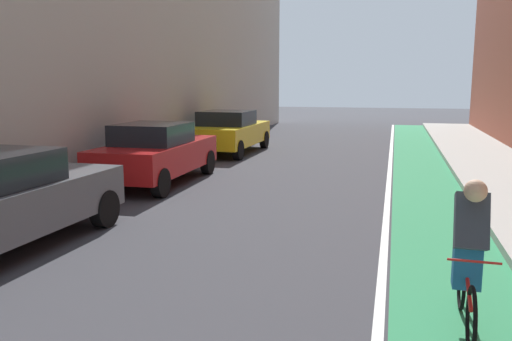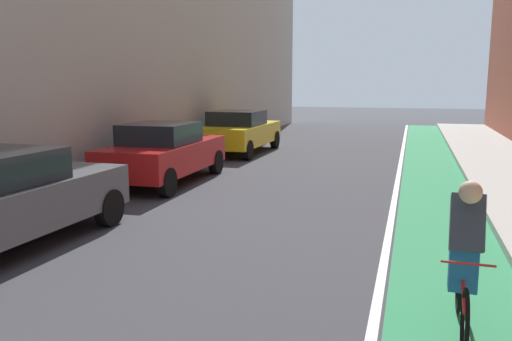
# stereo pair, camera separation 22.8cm
# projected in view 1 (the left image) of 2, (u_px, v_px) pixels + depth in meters

# --- Properties ---
(ground_plane) EXTENTS (88.18, 88.18, 0.00)m
(ground_plane) POSITION_uv_depth(u_px,v_px,m) (268.00, 200.00, 11.51)
(ground_plane) COLOR #38383D
(bike_lane_paint) EXTENTS (1.60, 40.08, 0.00)m
(bike_lane_paint) POSITION_uv_depth(u_px,v_px,m) (427.00, 190.00, 12.56)
(bike_lane_paint) COLOR #2D8451
(bike_lane_paint) RESTS_ON ground
(lane_divider_stripe) EXTENTS (0.12, 40.08, 0.00)m
(lane_divider_stripe) POSITION_uv_depth(u_px,v_px,m) (388.00, 188.00, 12.78)
(lane_divider_stripe) COLOR white
(lane_divider_stripe) RESTS_ON ground
(parked_sedan_red) EXTENTS (1.88, 4.32, 1.53)m
(parked_sedan_red) POSITION_uv_depth(u_px,v_px,m) (156.00, 153.00, 13.30)
(parked_sedan_red) COLOR red
(parked_sedan_red) RESTS_ON ground
(parked_sedan_yellow_cab) EXTENTS (2.03, 4.54, 1.53)m
(parked_sedan_yellow_cab) POSITION_uv_depth(u_px,v_px,m) (229.00, 131.00, 19.09)
(parked_sedan_yellow_cab) COLOR yellow
(parked_sedan_yellow_cab) RESTS_ON ground
(cyclist_trailing) EXTENTS (0.48, 1.71, 1.61)m
(cyclist_trailing) POSITION_uv_depth(u_px,v_px,m) (469.00, 254.00, 5.37)
(cyclist_trailing) COLOR black
(cyclist_trailing) RESTS_ON ground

